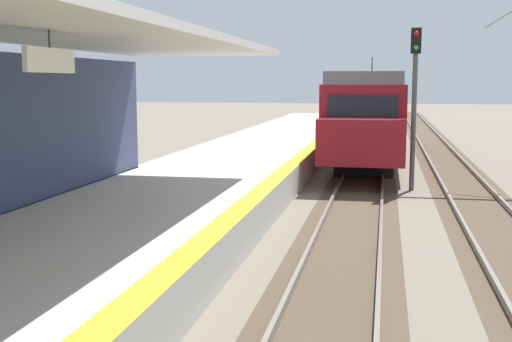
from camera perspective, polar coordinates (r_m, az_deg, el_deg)
The scene contains 5 objects.
station_platform at distance 16.14m, azimuth -7.70°, elevation -3.25°, with size 5.00×80.00×0.91m.
track_pair_nearest_platform at distance 19.31m, azimuth 8.74°, elevation -2.67°, with size 2.34×120.00×0.16m.
track_pair_middle at distance 19.47m, azimuth 18.80°, elevation -2.91°, with size 2.34×120.00×0.16m.
approaching_train at distance 30.79m, azimuth 9.80°, elevation 5.15°, with size 2.93×19.60×4.76m.
rail_signal_post at distance 21.72m, azimuth 13.60°, elevation 6.70°, with size 0.32×0.34×5.20m.
Camera 1 is at (2.66, 1.02, 3.51)m, focal length 46.07 mm.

